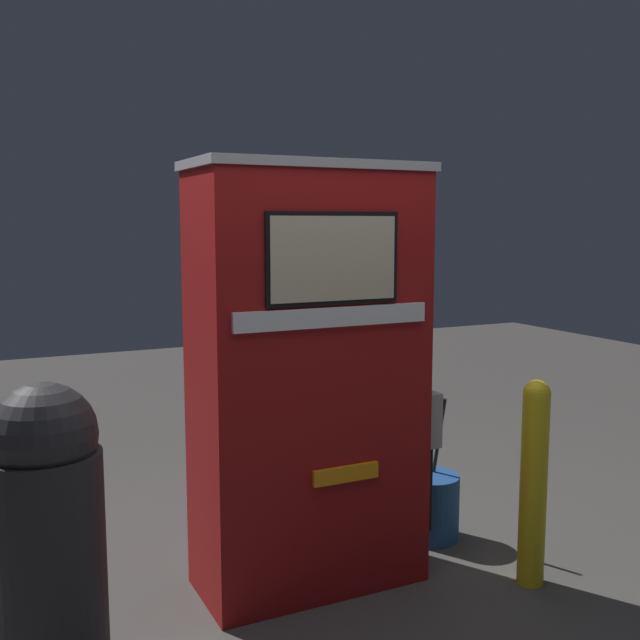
{
  "coord_description": "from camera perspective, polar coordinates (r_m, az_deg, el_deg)",
  "views": [
    {
      "loc": [
        -1.41,
        -2.77,
        1.67
      ],
      "look_at": [
        0.0,
        0.12,
        1.25
      ],
      "focal_mm": 42.0,
      "sensor_mm": 36.0,
      "label": 1
    }
  ],
  "objects": [
    {
      "name": "ground_plane",
      "position": [
        3.53,
        0.93,
        -20.82
      ],
      "size": [
        14.0,
        14.0,
        0.0
      ],
      "primitive_type": "plane",
      "color": "#423F3D"
    },
    {
      "name": "trash_bin",
      "position": [
        3.01,
        -20.02,
        -14.63
      ],
      "size": [
        0.41,
        0.41,
        1.11
      ],
      "color": "#232326",
      "rests_on": "ground_plane"
    },
    {
      "name": "safety_bollard",
      "position": [
        3.64,
        15.97,
        -11.52
      ],
      "size": [
        0.12,
        0.12,
        0.97
      ],
      "color": "yellow",
      "rests_on": "ground_plane"
    },
    {
      "name": "squeegee_bucket",
      "position": [
        4.14,
        8.41,
        -13.84
      ],
      "size": [
        0.3,
        0.3,
        0.77
      ],
      "color": "#1E478C",
      "rests_on": "ground_plane"
    },
    {
      "name": "gas_pump",
      "position": [
        3.4,
        -0.84,
        -4.45
      ],
      "size": [
        1.12,
        0.52,
        1.93
      ],
      "color": "maroon",
      "rests_on": "ground_plane"
    }
  ]
}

